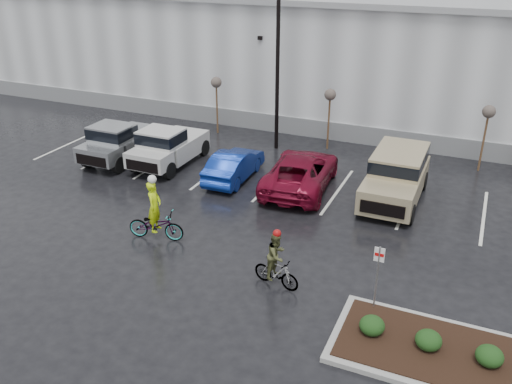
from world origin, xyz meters
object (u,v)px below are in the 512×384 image
at_px(cyclist_hivis, 156,220).
at_px(cyclist_olive, 276,265).
at_px(sapling_east, 488,115).
at_px(car_red, 301,171).
at_px(fire_lane_sign, 378,271).
at_px(pickup_white, 172,144).
at_px(sapling_west, 216,85).
at_px(car_blue, 234,165).
at_px(pickup_silver, 124,139).
at_px(lamppost, 278,38).
at_px(sapling_mid, 330,98).
at_px(suv_tan, 395,178).

height_order(cyclist_hivis, cyclist_olive, cyclist_hivis).
bearing_deg(cyclist_olive, sapling_east, -11.92).
distance_m(sapling_east, car_red, 9.10).
distance_m(fire_lane_sign, pickup_white, 14.09).
height_order(sapling_west, cyclist_olive, sapling_west).
xyz_separation_m(fire_lane_sign, cyclist_hivis, (-8.27, 1.10, -0.63)).
distance_m(sapling_west, car_red, 8.88).
xyz_separation_m(sapling_west, car_blue, (3.75, -5.58, -2.04)).
distance_m(fire_lane_sign, car_blue, 10.84).
height_order(pickup_silver, pickup_white, same).
distance_m(lamppost, cyclist_hivis, 11.78).
distance_m(sapling_mid, suv_tan, 6.85).
relative_size(lamppost, sapling_mid, 2.88).
distance_m(lamppost, pickup_silver, 9.09).
xyz_separation_m(lamppost, pickup_white, (-3.90, -3.97, -4.71)).
relative_size(sapling_west, sapling_east, 1.00).
xyz_separation_m(pickup_white, cyclist_olive, (8.58, -7.77, -0.22)).
distance_m(car_red, cyclist_hivis, 7.22).
relative_size(fire_lane_sign, car_blue, 0.53).
xyz_separation_m(pickup_silver, cyclist_olive, (11.13, -7.41, -0.22)).
distance_m(fire_lane_sign, pickup_silver, 16.10).
xyz_separation_m(sapling_west, cyclist_olive, (8.67, -12.74, -1.97)).
distance_m(lamppost, cyclist_olive, 13.56).
bearing_deg(cyclist_olive, sapling_west, 45.01).
height_order(lamppost, fire_lane_sign, lamppost).
bearing_deg(suv_tan, car_red, -175.54).
xyz_separation_m(sapling_mid, pickup_silver, (-8.95, -5.33, -1.75)).
bearing_deg(car_blue, cyclist_olive, 122.33).
height_order(sapling_mid, pickup_silver, sapling_mid).
xyz_separation_m(lamppost, car_blue, (-0.25, -4.58, -5.00)).
distance_m(sapling_west, sapling_east, 14.00).
bearing_deg(sapling_mid, cyclist_hivis, -104.23).
relative_size(fire_lane_sign, suv_tan, 0.43).
bearing_deg(lamppost, cyclist_olive, -68.29).
bearing_deg(car_red, lamppost, -61.87).
bearing_deg(fire_lane_sign, cyclist_olive, 178.91).
bearing_deg(sapling_east, suv_tan, -121.94).
bearing_deg(pickup_white, car_red, -2.72).
distance_m(suv_tan, cyclist_hivis, 9.97).
xyz_separation_m(pickup_silver, car_blue, (6.20, -0.25, -0.30)).
height_order(lamppost, car_red, lamppost).
bearing_deg(cyclist_hivis, fire_lane_sign, -108.86).
xyz_separation_m(car_red, cyclist_hivis, (-3.32, -6.41, -0.00)).
bearing_deg(sapling_east, cyclist_olive, -112.68).
xyz_separation_m(sapling_east, cyclist_hivis, (-10.47, -11.70, -1.95)).
relative_size(sapling_west, car_blue, 0.77).
height_order(suv_tan, cyclist_olive, suv_tan).
xyz_separation_m(lamppost, sapling_mid, (2.50, 1.00, -2.96)).
relative_size(suv_tan, cyclist_olive, 2.52).
distance_m(sapling_mid, car_blue, 6.55).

